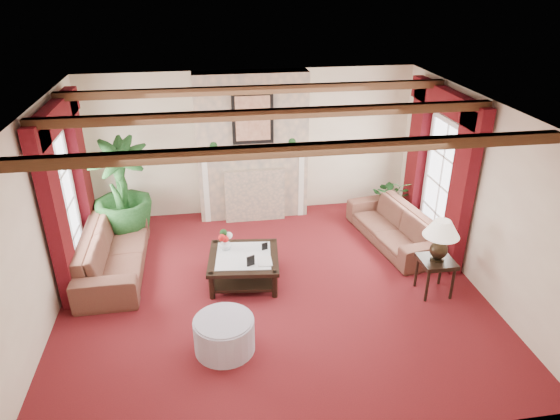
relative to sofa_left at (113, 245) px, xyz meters
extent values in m
plane|color=#4D0D16|center=(2.35, -0.89, -0.45)|extent=(6.00, 6.00, 0.00)
plane|color=white|center=(2.35, -0.89, 2.25)|extent=(6.00, 6.00, 0.00)
cube|color=beige|center=(2.35, 1.86, 0.90)|extent=(6.00, 0.02, 2.70)
cube|color=beige|center=(-0.65, -0.89, 0.90)|extent=(0.02, 5.50, 2.70)
cube|color=beige|center=(5.35, -0.89, 0.90)|extent=(0.02, 5.50, 2.70)
imported|color=#3C101A|center=(0.00, 0.00, 0.00)|extent=(2.30, 0.71, 0.89)
imported|color=#3C101A|center=(4.62, 0.19, -0.04)|extent=(2.28, 1.29, 0.81)
imported|color=black|center=(0.06, 1.06, 0.05)|extent=(1.25, 1.92, 0.99)
imported|color=black|center=(4.89, 1.11, -0.13)|extent=(1.13, 1.17, 0.63)
cylinder|color=#A39AAF|center=(1.59, -2.08, -0.23)|extent=(0.75, 0.75, 0.44)
imported|color=silver|center=(1.71, -0.35, 0.07)|extent=(0.29, 0.29, 0.18)
imported|color=black|center=(2.15, -0.80, 0.11)|extent=(0.21, 0.04, 0.28)
camera|label=1|loc=(1.52, -6.97, 3.83)|focal=32.00mm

